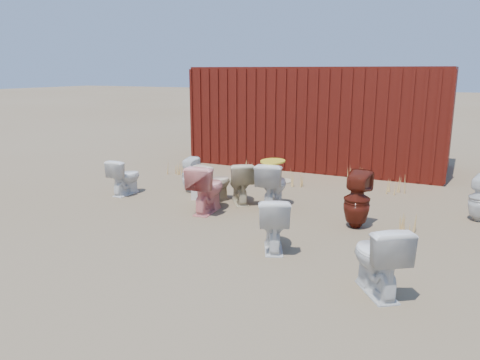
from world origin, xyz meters
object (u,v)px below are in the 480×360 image
at_px(toilet_front_a, 125,177).
at_px(toilet_back_a, 190,175).
at_px(toilet_front_maroon, 357,200).
at_px(toilet_front_e, 378,258).
at_px(toilet_back_beige_left, 240,183).
at_px(toilet_back_yellowlid, 272,185).
at_px(toilet_back_e, 480,198).
at_px(loose_tank, 205,190).
at_px(toilet_front_c, 273,223).
at_px(shipping_container, 320,116).
at_px(toilet_front_pink, 207,188).
at_px(toilet_back_beige_right, 214,182).

height_order(toilet_front_a, toilet_back_a, same).
distance_m(toilet_front_maroon, toilet_back_a, 3.47).
bearing_deg(toilet_front_e, toilet_back_beige_left, -76.49).
distance_m(toilet_front_e, toilet_back_beige_left, 3.78).
distance_m(toilet_back_a, toilet_back_beige_left, 1.25).
bearing_deg(toilet_back_yellowlid, toilet_front_a, 0.47).
relative_size(toilet_back_e, loose_tank, 1.48).
bearing_deg(toilet_back_e, loose_tank, 32.93).
relative_size(toilet_front_maroon, toilet_front_e, 1.10).
xyz_separation_m(toilet_back_yellowlid, toilet_back_e, (3.20, 0.74, -0.03)).
bearing_deg(toilet_front_c, toilet_back_beige_left, -77.30).
relative_size(toilet_front_a, toilet_back_beige_left, 0.92).
bearing_deg(toilet_back_e, toilet_back_a, 28.45).
relative_size(shipping_container, toilet_front_pink, 7.35).
xyz_separation_m(toilet_front_a, toilet_back_yellowlid, (2.87, 0.38, 0.06)).
height_order(toilet_back_a, toilet_back_beige_right, toilet_back_beige_right).
relative_size(toilet_front_c, toilet_front_maroon, 0.84).
xyz_separation_m(toilet_front_pink, toilet_front_e, (3.09, -1.78, -0.01)).
bearing_deg(toilet_front_pink, toilet_front_e, 145.33).
height_order(toilet_back_e, loose_tank, toilet_back_e).
distance_m(shipping_container, toilet_front_c, 6.09).
relative_size(toilet_front_pink, toilet_front_maroon, 0.94).
bearing_deg(loose_tank, toilet_back_beige_left, -26.11).
height_order(toilet_front_e, toilet_back_a, toilet_front_e).
bearing_deg(toilet_front_a, toilet_back_beige_left, -166.66).
relative_size(toilet_back_beige_left, toilet_back_beige_right, 1.07).
bearing_deg(toilet_front_c, toilet_back_e, -158.45).
bearing_deg(toilet_front_pink, loose_tank, -61.94).
relative_size(toilet_back_a, toilet_back_beige_right, 0.98).
height_order(toilet_front_pink, toilet_back_beige_left, toilet_front_pink).
distance_m(toilet_front_e, toilet_back_e, 3.36).
height_order(toilet_back_beige_left, loose_tank, toilet_back_beige_left).
bearing_deg(shipping_container, toilet_front_e, -68.64).
relative_size(shipping_container, toilet_back_beige_left, 8.05).
relative_size(toilet_back_yellowlid, loose_tank, 1.61).
bearing_deg(toilet_front_e, toilet_back_yellowlid, -83.39).
distance_m(toilet_back_beige_right, toilet_back_e, 4.38).
xyz_separation_m(toilet_front_c, toilet_back_e, (2.47, 2.53, 0.00)).
relative_size(toilet_front_a, toilet_back_a, 1.00).
distance_m(toilet_front_pink, toilet_back_a, 1.39).
bearing_deg(toilet_back_beige_right, toilet_back_yellowlid, -159.28).
distance_m(toilet_front_a, toilet_front_maroon, 4.41).
distance_m(toilet_back_a, toilet_back_e, 5.08).
xyz_separation_m(shipping_container, toilet_front_maroon, (1.93, -4.56, -0.77)).
bearing_deg(toilet_back_beige_left, toilet_front_maroon, 132.70).
relative_size(toilet_front_pink, toilet_back_a, 1.19).
bearing_deg(toilet_back_beige_left, loose_tank, -31.60).
bearing_deg(toilet_front_e, toilet_front_a, -57.33).
height_order(toilet_front_e, toilet_back_yellowlid, toilet_back_yellowlid).
relative_size(toilet_front_a, loose_tank, 1.37).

